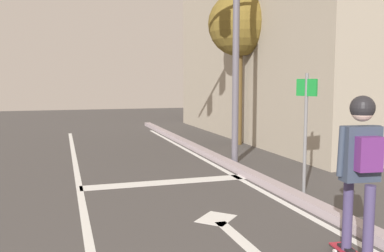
# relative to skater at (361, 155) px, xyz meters

# --- Properties ---
(lane_line_center) EXTENTS (0.12, 20.00, 0.01)m
(lane_line_center) POSITION_rel_skater_xyz_m (-2.74, 2.93, -1.20)
(lane_line_center) COLOR silver
(lane_line_center) RESTS_ON ground
(lane_line_curbside) EXTENTS (0.12, 20.00, 0.01)m
(lane_line_curbside) POSITION_rel_skater_xyz_m (0.41, 2.93, -1.20)
(lane_line_curbside) COLOR silver
(lane_line_curbside) RESTS_ON ground
(stop_bar) EXTENTS (3.30, 0.40, 0.01)m
(stop_bar) POSITION_rel_skater_xyz_m (-1.09, 4.22, -1.20)
(stop_bar) COLOR silver
(stop_bar) RESTS_ON ground
(lane_arrow_stem) EXTENTS (0.16, 1.40, 0.01)m
(lane_arrow_stem) POSITION_rel_skater_xyz_m (-0.92, 1.02, -1.20)
(lane_arrow_stem) COLOR silver
(lane_arrow_stem) RESTS_ON ground
(lane_arrow_head) EXTENTS (0.71, 0.71, 0.01)m
(lane_arrow_head) POSITION_rel_skater_xyz_m (-0.92, 1.87, -1.20)
(lane_arrow_head) COLOR silver
(lane_arrow_head) RESTS_ON ground
(curb_strip) EXTENTS (0.24, 24.00, 0.14)m
(curb_strip) POSITION_rel_skater_xyz_m (0.66, 2.93, -1.13)
(curb_strip) COLOR #A3949B
(curb_strip) RESTS_ON ground
(skater) EXTENTS (0.48, 0.64, 1.75)m
(skater) POSITION_rel_skater_xyz_m (0.00, 0.00, 0.00)
(skater) COLOR #423960
(skater) RESTS_ON skateboard
(street_sign_post) EXTENTS (0.16, 0.43, 2.12)m
(street_sign_post) POSITION_rel_skater_xyz_m (1.08, 2.76, 0.19)
(street_sign_post) COLOR slate
(street_sign_post) RESTS_ON ground
(roadside_tree) EXTENTS (1.94, 1.94, 4.69)m
(roadside_tree) POSITION_rel_skater_xyz_m (2.28, 8.41, 2.48)
(roadside_tree) COLOR brown
(roadside_tree) RESTS_ON ground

